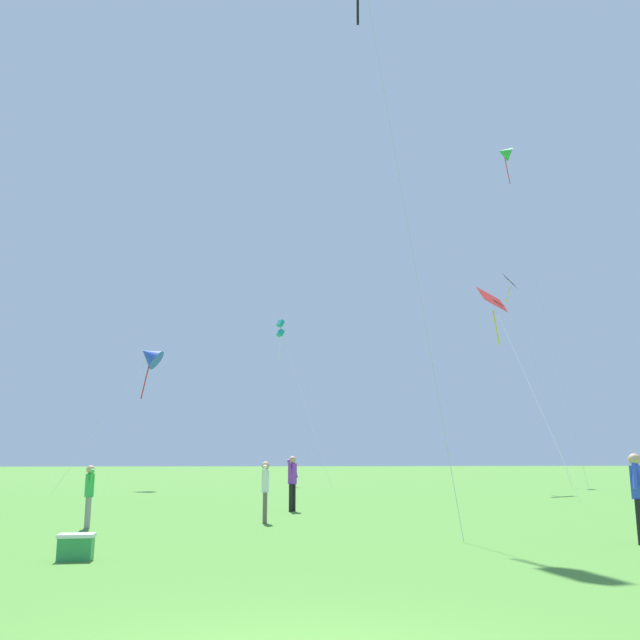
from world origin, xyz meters
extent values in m
cube|color=red|center=(15.29, 31.22, 10.93)|extent=(1.76, 1.66, 1.57)
cylinder|color=#3F382D|center=(15.29, 31.22, 10.93)|extent=(1.54, 0.11, 0.74)
cylinder|color=yellow|center=(15.37, 31.05, 9.24)|extent=(0.26, 0.45, 2.12)
cylinder|color=silver|center=(14.76, 26.08, 5.40)|extent=(1.07, 10.29, 10.80)
cone|color=green|center=(20.58, 39.73, 24.61)|extent=(1.42, 1.31, 1.33)
cylinder|color=red|center=(20.71, 39.68, 23.11)|extent=(0.34, 0.17, 2.12)
cylinder|color=silver|center=(20.94, 36.20, 12.26)|extent=(0.74, 7.07, 24.51)
cube|color=black|center=(20.85, 40.67, 14.77)|extent=(1.13, 1.41, 1.14)
cylinder|color=#3F382D|center=(20.85, 40.67, 14.77)|extent=(1.05, 0.35, 0.60)
cylinder|color=yellow|center=(20.67, 40.77, 13.69)|extent=(0.44, 0.28, 1.26)
cylinder|color=silver|center=(21.19, 37.82, 7.34)|extent=(0.69, 5.71, 14.67)
cone|color=blue|center=(-4.75, 37.61, 8.10)|extent=(1.94, 1.69, 1.76)
cylinder|color=red|center=(-4.93, 37.48, 6.46)|extent=(0.47, 0.36, 2.19)
cylinder|color=silver|center=(-6.71, 34.55, 3.99)|extent=(3.94, 6.15, 7.99)
cube|color=teal|center=(4.11, 44.83, 11.88)|extent=(0.68, 0.68, 0.57)
cube|color=teal|center=(4.11, 44.83, 11.13)|extent=(0.68, 0.68, 0.57)
cylinder|color=#3F382D|center=(4.11, 44.83, 11.51)|extent=(0.03, 0.03, 1.07)
cylinder|color=silver|center=(4.05, 44.76, 10.09)|extent=(0.21, 0.24, 1.87)
cylinder|color=silver|center=(5.27, 40.10, 5.70)|extent=(2.32, 9.48, 11.40)
cylinder|color=silver|center=(4.30, 12.08, 10.25)|extent=(0.54, 7.14, 20.49)
cylinder|color=#665B4C|center=(0.79, 13.49, 0.41)|extent=(0.11, 0.11, 0.81)
cylinder|color=#665B4C|center=(0.81, 13.66, 0.41)|extent=(0.11, 0.11, 0.81)
cube|color=white|center=(0.80, 13.57, 1.12)|extent=(0.22, 0.23, 0.61)
cylinder|color=white|center=(0.78, 13.45, 1.27)|extent=(0.12, 0.28, 0.57)
cylinder|color=white|center=(0.82, 13.70, 1.27)|extent=(0.12, 0.28, 0.57)
sphere|color=tan|center=(0.80, 13.57, 1.53)|extent=(0.22, 0.22, 0.22)
cylinder|color=gray|center=(-3.68, 12.72, 0.38)|extent=(0.10, 0.10, 0.77)
cylinder|color=gray|center=(-3.75, 12.86, 0.38)|extent=(0.10, 0.10, 0.77)
cube|color=green|center=(-3.71, 12.79, 1.05)|extent=(0.24, 0.25, 0.57)
cylinder|color=green|center=(-3.66, 12.68, 1.20)|extent=(0.18, 0.27, 0.54)
cylinder|color=green|center=(-3.76, 12.90, 1.20)|extent=(0.18, 0.27, 0.54)
sphere|color=tan|center=(-3.71, 12.79, 1.45)|extent=(0.21, 0.21, 0.21)
cylinder|color=black|center=(1.96, 17.62, 0.45)|extent=(0.12, 0.12, 0.90)
cylinder|color=black|center=(2.08, 17.76, 0.45)|extent=(0.12, 0.12, 0.90)
cube|color=purple|center=(2.02, 17.69, 1.24)|extent=(0.30, 0.30, 0.67)
cylinder|color=purple|center=(1.92, 17.58, 1.40)|extent=(0.27, 0.29, 0.63)
cylinder|color=purple|center=(2.11, 17.79, 1.40)|extent=(0.27, 0.29, 0.63)
sphere|color=tan|center=(2.02, 17.69, 1.70)|extent=(0.25, 0.25, 0.25)
cylinder|color=black|center=(7.93, 7.53, 0.45)|extent=(0.12, 0.12, 0.90)
cube|color=blue|center=(7.99, 7.60, 1.23)|extent=(0.30, 0.30, 0.67)
cylinder|color=blue|center=(8.09, 7.70, 1.40)|extent=(0.27, 0.29, 0.63)
cylinder|color=blue|center=(7.90, 7.49, 1.40)|extent=(0.27, 0.29, 0.63)
sphere|color=tan|center=(7.99, 7.60, 1.69)|extent=(0.25, 0.25, 0.25)
cube|color=#2D8C47|center=(-2.92, 7.06, 0.19)|extent=(0.56, 0.36, 0.38)
cube|color=white|center=(-2.92, 7.06, 0.41)|extent=(0.60, 0.40, 0.06)
camera|label=1|loc=(-0.65, -5.62, 1.67)|focal=38.21mm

